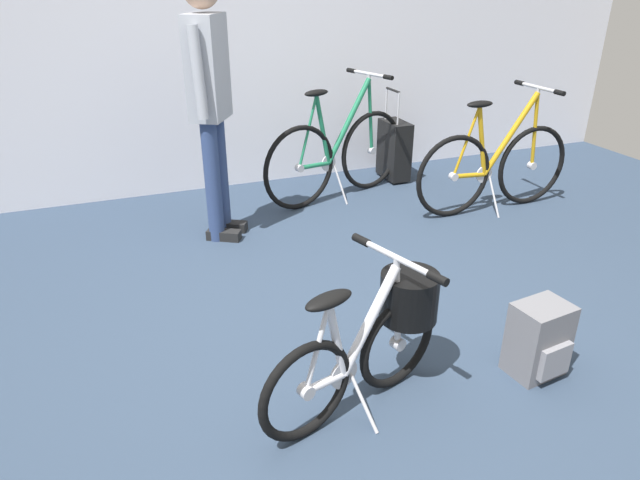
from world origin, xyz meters
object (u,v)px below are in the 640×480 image
Objects in this scene: display_bike_left at (494,166)px; backpack_on_floor at (539,340)px; rolling_suitcase at (394,149)px; display_bike_right at (337,154)px; folding_bike_foreground at (378,331)px; visitor_near_wall at (210,93)px.

backpack_on_floor is (-1.06, -1.81, -0.19)m from display_bike_left.
display_bike_left is 1.69× the size of rolling_suitcase.
display_bike_right is at bearing 89.86° from backpack_on_floor.
rolling_suitcase is at bearing 21.24° from display_bike_right.
folding_bike_foreground is 0.53× the size of visitor_near_wall.
rolling_suitcase is at bearing 60.84° from folding_bike_foreground.
display_bike_left is (1.86, 1.69, 0.02)m from folding_bike_foreground.
rolling_suitcase reaches higher than backpack_on_floor.
backpack_on_floor is at bearing -90.14° from display_bike_right.
display_bike_right is (0.80, 2.38, 0.04)m from folding_bike_foreground.
display_bike_right is at bearing 20.11° from visitor_near_wall.
rolling_suitcase is (1.47, 2.64, -0.07)m from folding_bike_foreground.
display_bike_left is 2.11m from backpack_on_floor.
folding_bike_foreground reaches higher than backpack_on_floor.
display_bike_right is at bearing -158.76° from rolling_suitcase.
rolling_suitcase is 2.85m from backpack_on_floor.
display_bike_right is 1.71× the size of rolling_suitcase.
folding_bike_foreground is 0.82m from backpack_on_floor.
folding_bike_foreground is at bearing -119.16° from rolling_suitcase.
backpack_on_floor is at bearing -62.85° from visitor_near_wall.
folding_bike_foreground is 2.51m from display_bike_left.
rolling_suitcase is at bearing 76.13° from backpack_on_floor.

